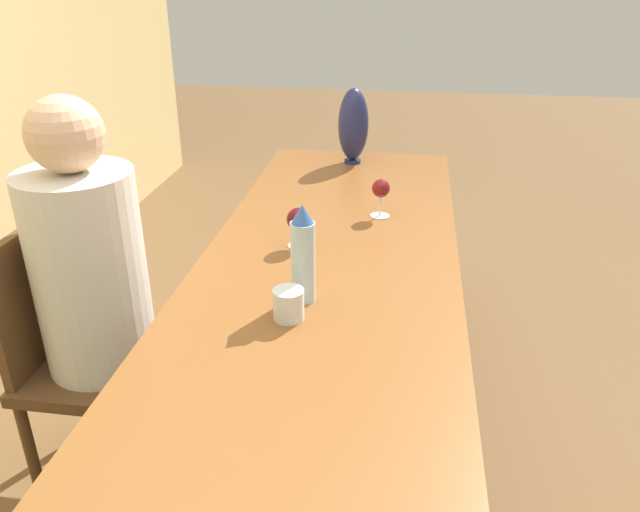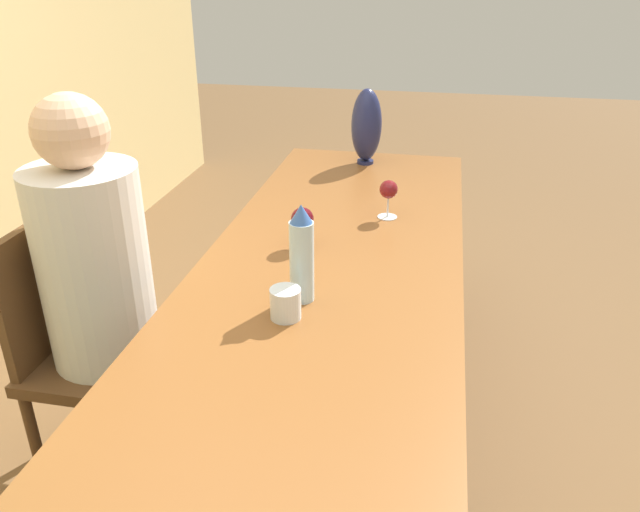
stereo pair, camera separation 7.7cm
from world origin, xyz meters
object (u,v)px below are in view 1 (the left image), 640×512
(chair_far, at_px, (84,351))
(vase, at_px, (353,125))
(water_bottle, at_px, (303,255))
(person_far, at_px, (98,295))
(water_tumbler, at_px, (288,305))
(wine_glass_0, at_px, (298,220))
(wine_glass_2, at_px, (381,190))

(chair_far, bearing_deg, vase, -29.60)
(water_bottle, bearing_deg, person_far, 87.84)
(water_bottle, bearing_deg, water_tumbler, 168.77)
(vase, distance_m, wine_glass_0, 0.95)
(water_bottle, xyz_separation_m, water_tumbler, (-0.11, 0.02, -0.09))
(water_tumbler, relative_size, chair_far, 0.09)
(wine_glass_2, relative_size, person_far, 0.11)
(water_tumbler, distance_m, wine_glass_2, 0.78)
(water_tumbler, bearing_deg, water_bottle, -11.23)
(vase, relative_size, person_far, 0.26)
(vase, xyz_separation_m, chair_far, (-1.26, 0.72, -0.43))
(water_tumbler, bearing_deg, person_far, 77.95)
(wine_glass_0, distance_m, person_far, 0.65)
(water_tumbler, distance_m, wine_glass_0, 0.46)
(person_far, bearing_deg, wine_glass_2, -52.10)
(water_tumbler, bearing_deg, wine_glass_0, 7.02)
(water_bottle, relative_size, water_tumbler, 3.34)
(water_bottle, bearing_deg, chair_far, 88.08)
(wine_glass_2, bearing_deg, wine_glass_0, 140.42)
(vase, height_order, wine_glass_0, vase)
(water_bottle, height_order, water_tumbler, water_bottle)
(wine_glass_2, bearing_deg, water_bottle, 165.08)
(chair_far, distance_m, person_far, 0.22)
(wine_glass_0, bearing_deg, wine_glass_2, -39.58)
(chair_far, height_order, person_far, person_far)
(water_bottle, relative_size, person_far, 0.22)
(water_bottle, xyz_separation_m, chair_far, (0.02, 0.71, -0.40))
(water_tumbler, distance_m, person_far, 0.63)
(vase, bearing_deg, water_bottle, 179.66)
(water_tumbler, bearing_deg, vase, -1.18)
(water_bottle, height_order, person_far, person_far)
(vase, xyz_separation_m, person_far, (-1.26, 0.64, -0.23))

